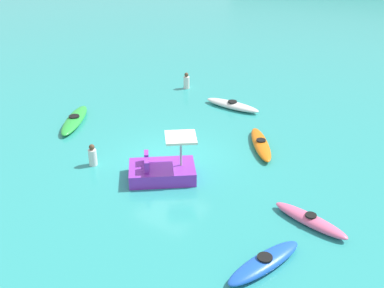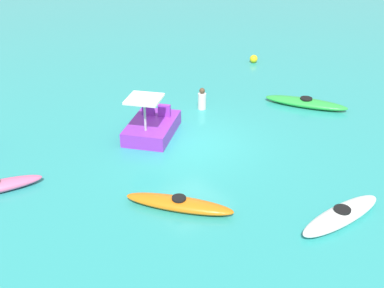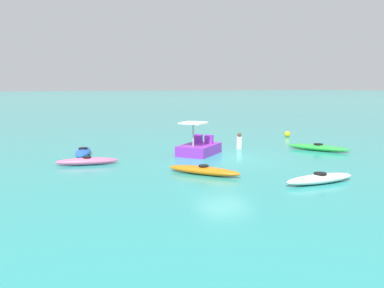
{
  "view_description": "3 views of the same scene",
  "coord_description": "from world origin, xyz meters",
  "px_view_note": "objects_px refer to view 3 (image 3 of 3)",
  "views": [
    {
      "loc": [
        10.15,
        -13.71,
        9.33
      ],
      "look_at": [
        0.85,
        0.27,
        0.78
      ],
      "focal_mm": 45.9,
      "sensor_mm": 36.0,
      "label": 1
    },
    {
      "loc": [
        8.82,
        11.49,
        7.64
      ],
      "look_at": [
        0.59,
        0.88,
        0.54
      ],
      "focal_mm": 44.75,
      "sensor_mm": 36.0,
      "label": 2
    },
    {
      "loc": [
        9.51,
        16.18,
        3.37
      ],
      "look_at": [
        1.23,
        -0.94,
        0.62
      ],
      "focal_mm": 37.16,
      "sensor_mm": 36.0,
      "label": 3
    }
  ],
  "objects_px": {
    "kayak_green": "(318,147)",
    "kayak_orange": "(204,170)",
    "kayak_pink": "(87,161)",
    "person_by_kayaks": "(239,142)",
    "kayak_blue": "(83,152)",
    "kayak_white": "(320,179)",
    "buoy_yellow": "(287,134)",
    "pedal_boat_purple": "(199,148)"
  },
  "relations": [
    {
      "from": "kayak_orange",
      "to": "kayak_green",
      "type": "bearing_deg",
      "value": -162.89
    },
    {
      "from": "kayak_white",
      "to": "kayak_orange",
      "type": "bearing_deg",
      "value": -44.72
    },
    {
      "from": "pedal_boat_purple",
      "to": "person_by_kayaks",
      "type": "bearing_deg",
      "value": -166.24
    },
    {
      "from": "pedal_boat_purple",
      "to": "kayak_pink",
      "type": "bearing_deg",
      "value": 2.98
    },
    {
      "from": "kayak_orange",
      "to": "pedal_boat_purple",
      "type": "bearing_deg",
      "value": -114.53
    },
    {
      "from": "buoy_yellow",
      "to": "person_by_kayaks",
      "type": "xyz_separation_m",
      "value": [
        5.7,
        2.92,
        0.19
      ]
    },
    {
      "from": "kayak_blue",
      "to": "person_by_kayaks",
      "type": "xyz_separation_m",
      "value": [
        -8.1,
        1.63,
        0.22
      ]
    },
    {
      "from": "kayak_green",
      "to": "buoy_yellow",
      "type": "relative_size",
      "value": 8.15
    },
    {
      "from": "kayak_blue",
      "to": "kayak_orange",
      "type": "relative_size",
      "value": 1.02
    },
    {
      "from": "kayak_white",
      "to": "kayak_orange",
      "type": "height_order",
      "value": "same"
    },
    {
      "from": "kayak_white",
      "to": "kayak_green",
      "type": "xyz_separation_m",
      "value": [
        -5.13,
        -5.53,
        -0.0
      ]
    },
    {
      "from": "kayak_blue",
      "to": "pedal_boat_purple",
      "type": "relative_size",
      "value": 1.02
    },
    {
      "from": "kayak_green",
      "to": "kayak_pink",
      "type": "bearing_deg",
      "value": -6.67
    },
    {
      "from": "kayak_white",
      "to": "kayak_pink",
      "type": "distance_m",
      "value": 9.65
    },
    {
      "from": "kayak_blue",
      "to": "person_by_kayaks",
      "type": "bearing_deg",
      "value": 168.6
    },
    {
      "from": "kayak_blue",
      "to": "buoy_yellow",
      "type": "xyz_separation_m",
      "value": [
        -13.8,
        -1.29,
        0.03
      ]
    },
    {
      "from": "kayak_orange",
      "to": "kayak_blue",
      "type": "bearing_deg",
      "value": -62.75
    },
    {
      "from": "kayak_green",
      "to": "person_by_kayaks",
      "type": "relative_size",
      "value": 3.66
    },
    {
      "from": "kayak_pink",
      "to": "kayak_green",
      "type": "height_order",
      "value": "same"
    },
    {
      "from": "kayak_pink",
      "to": "person_by_kayaks",
      "type": "xyz_separation_m",
      "value": [
        -8.42,
        -0.98,
        0.22
      ]
    },
    {
      "from": "person_by_kayaks",
      "to": "kayak_blue",
      "type": "bearing_deg",
      "value": -11.4
    },
    {
      "from": "kayak_blue",
      "to": "person_by_kayaks",
      "type": "distance_m",
      "value": 8.26
    },
    {
      "from": "kayak_blue",
      "to": "kayak_green",
      "type": "height_order",
      "value": "same"
    },
    {
      "from": "kayak_white",
      "to": "kayak_green",
      "type": "relative_size",
      "value": 0.9
    },
    {
      "from": "pedal_boat_purple",
      "to": "kayak_green",
      "type": "bearing_deg",
      "value": 165.0
    },
    {
      "from": "pedal_boat_purple",
      "to": "person_by_kayaks",
      "type": "height_order",
      "value": "pedal_boat_purple"
    },
    {
      "from": "kayak_blue",
      "to": "buoy_yellow",
      "type": "relative_size",
      "value": 7.25
    },
    {
      "from": "pedal_boat_purple",
      "to": "person_by_kayaks",
      "type": "relative_size",
      "value": 3.19
    },
    {
      "from": "kayak_white",
      "to": "kayak_pink",
      "type": "bearing_deg",
      "value": -45.82
    },
    {
      "from": "kayak_orange",
      "to": "buoy_yellow",
      "type": "xyz_separation_m",
      "value": [
        -10.44,
        -7.8,
        0.04
      ]
    },
    {
      "from": "buoy_yellow",
      "to": "person_by_kayaks",
      "type": "bearing_deg",
      "value": 27.12
    },
    {
      "from": "buoy_yellow",
      "to": "kayak_orange",
      "type": "bearing_deg",
      "value": 36.78
    },
    {
      "from": "kayak_white",
      "to": "pedal_boat_purple",
      "type": "height_order",
      "value": "pedal_boat_purple"
    },
    {
      "from": "kayak_green",
      "to": "kayak_orange",
      "type": "bearing_deg",
      "value": 17.11
    },
    {
      "from": "kayak_white",
      "to": "kayak_orange",
      "type": "xyz_separation_m",
      "value": [
        3.05,
        -3.02,
        -0.0
      ]
    },
    {
      "from": "kayak_blue",
      "to": "kayak_white",
      "type": "bearing_deg",
      "value": 123.88
    },
    {
      "from": "pedal_boat_purple",
      "to": "buoy_yellow",
      "type": "height_order",
      "value": "pedal_boat_purple"
    },
    {
      "from": "pedal_boat_purple",
      "to": "kayak_blue",
      "type": "bearing_deg",
      "value": -23.8
    },
    {
      "from": "kayak_green",
      "to": "buoy_yellow",
      "type": "distance_m",
      "value": 5.75
    },
    {
      "from": "kayak_white",
      "to": "person_by_kayaks",
      "type": "xyz_separation_m",
      "value": [
        -1.69,
        -7.9,
        0.22
      ]
    },
    {
      "from": "kayak_green",
      "to": "kayak_orange",
      "type": "relative_size",
      "value": 1.15
    },
    {
      "from": "buoy_yellow",
      "to": "person_by_kayaks",
      "type": "height_order",
      "value": "person_by_kayaks"
    }
  ]
}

